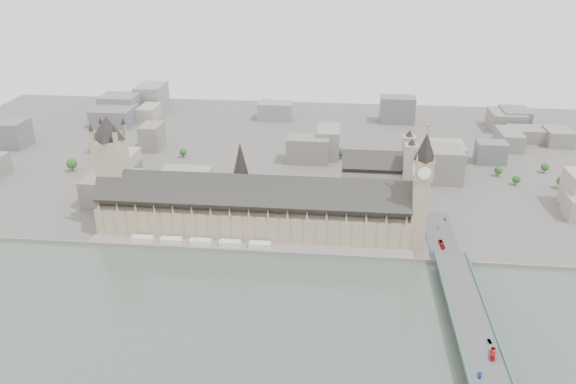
# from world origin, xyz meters

# --- Properties ---
(ground) EXTENTS (900.00, 900.00, 0.00)m
(ground) POSITION_xyz_m (0.00, 0.00, 0.00)
(ground) COLOR #595651
(ground) RESTS_ON ground
(embankment_wall) EXTENTS (600.00, 1.50, 3.00)m
(embankment_wall) POSITION_xyz_m (0.00, -15.00, 1.50)
(embankment_wall) COLOR slate
(embankment_wall) RESTS_ON ground
(river_terrace) EXTENTS (270.00, 15.00, 2.00)m
(river_terrace) POSITION_xyz_m (0.00, -7.50, 1.00)
(river_terrace) COLOR slate
(river_terrace) RESTS_ON ground
(terrace_tents) EXTENTS (118.00, 7.00, 4.00)m
(terrace_tents) POSITION_xyz_m (-40.00, -7.00, 4.00)
(terrace_tents) COLOR silver
(terrace_tents) RESTS_ON river_terrace
(palace_of_westminster) EXTENTS (265.00, 40.73, 55.44)m
(palace_of_westminster) POSITION_xyz_m (0.00, 19.70, 22.71)
(palace_of_westminster) COLOR tan
(palace_of_westminster) RESTS_ON ground
(elizabeth_tower) EXTENTS (17.00, 17.00, 107.50)m
(elizabeth_tower) POSITION_xyz_m (138.00, 8.00, 58.09)
(elizabeth_tower) COLOR tan
(elizabeth_tower) RESTS_ON ground
(victoria_tower) EXTENTS (30.00, 30.00, 100.00)m
(victoria_tower) POSITION_xyz_m (-122.00, 26.00, 55.20)
(victoria_tower) COLOR tan
(victoria_tower) RESTS_ON ground
(central_tower) EXTENTS (13.00, 13.00, 48.00)m
(central_tower) POSITION_xyz_m (-10.00, 26.00, 57.92)
(central_tower) COLOR gray
(central_tower) RESTS_ON ground
(westminster_bridge) EXTENTS (25.00, 325.00, 10.25)m
(westminster_bridge) POSITION_xyz_m (162.00, -87.50, 5.12)
(westminster_bridge) COLOR #474749
(westminster_bridge) RESTS_ON ground
(bridge_parapets) EXTENTS (25.00, 235.00, 1.15)m
(bridge_parapets) POSITION_xyz_m (162.00, -132.00, 10.82)
(bridge_parapets) COLOR #396852
(bridge_parapets) RESTS_ON westminster_bridge
(westminster_abbey) EXTENTS (68.00, 36.00, 64.00)m
(westminster_abbey) POSITION_xyz_m (110.92, 95.00, 25.08)
(westminster_abbey) COLOR #A09B90
(westminster_abbey) RESTS_ON ground
(city_skyline_inland) EXTENTS (720.00, 360.00, 38.00)m
(city_skyline_inland) POSITION_xyz_m (0.00, 245.00, 19.00)
(city_skyline_inland) COLOR gray
(city_skyline_inland) RESTS_ON ground
(park_trees) EXTENTS (110.00, 30.00, 15.00)m
(park_trees) POSITION_xyz_m (-10.00, 60.00, 7.50)
(park_trees) COLOR #194318
(park_trees) RESTS_ON ground
(red_bus_north) EXTENTS (3.76, 12.38, 3.40)m
(red_bus_north) POSITION_xyz_m (156.42, -5.94, 11.95)
(red_bus_north) COLOR maroon
(red_bus_north) RESTS_ON westminster_bridge
(red_bus_south) EXTENTS (5.23, 10.88, 2.95)m
(red_bus_south) POSITION_xyz_m (167.56, -134.13, 11.73)
(red_bus_south) COLOR red
(red_bus_south) RESTS_ON westminster_bridge
(car_blue) EXTENTS (3.06, 5.07, 1.62)m
(car_blue) POSITION_xyz_m (156.36, -152.22, 11.06)
(car_blue) COLOR navy
(car_blue) RESTS_ON westminster_bridge
(car_silver) EXTENTS (2.19, 4.26, 1.34)m
(car_silver) POSITION_xyz_m (168.46, -121.53, 10.92)
(car_silver) COLOR gray
(car_silver) RESTS_ON westminster_bridge
(car_approach) EXTENTS (2.30, 5.25, 1.50)m
(car_approach) POSITION_xyz_m (166.39, 41.29, 11.00)
(car_approach) COLOR gray
(car_approach) RESTS_ON westminster_bridge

